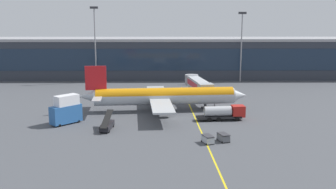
{
  "coord_description": "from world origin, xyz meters",
  "views": [
    {
      "loc": [
        -1.75,
        -86.85,
        22.4
      ],
      "look_at": [
        -0.7,
        5.81,
        4.5
      ],
      "focal_mm": 41.97,
      "sensor_mm": 36.0,
      "label": 1
    }
  ],
  "objects_px": {
    "fuel_tanker": "(224,112)",
    "baggage_cart_0": "(208,139)",
    "main_airliner": "(164,96)",
    "belt_loader": "(107,125)",
    "catering_lift": "(66,110)",
    "baggage_cart_1": "(223,137)"
  },
  "relations": [
    {
      "from": "catering_lift",
      "to": "baggage_cart_0",
      "type": "distance_m",
      "value": 32.36
    },
    {
      "from": "main_airliner",
      "to": "baggage_cart_0",
      "type": "bearing_deg",
      "value": -72.8
    },
    {
      "from": "belt_loader",
      "to": "baggage_cart_1",
      "type": "relative_size",
      "value": 2.32
    },
    {
      "from": "belt_loader",
      "to": "baggage_cart_0",
      "type": "bearing_deg",
      "value": -24.71
    },
    {
      "from": "baggage_cart_1",
      "to": "baggage_cart_0",
      "type": "bearing_deg",
      "value": -160.71
    },
    {
      "from": "catering_lift",
      "to": "baggage_cart_0",
      "type": "bearing_deg",
      "value": -25.48
    },
    {
      "from": "fuel_tanker",
      "to": "baggage_cart_0",
      "type": "height_order",
      "value": "fuel_tanker"
    },
    {
      "from": "main_airliner",
      "to": "belt_loader",
      "type": "height_order",
      "value": "main_airliner"
    },
    {
      "from": "fuel_tanker",
      "to": "baggage_cart_0",
      "type": "distance_m",
      "value": 17.57
    },
    {
      "from": "main_airliner",
      "to": "belt_loader",
      "type": "distance_m",
      "value": 20.62
    },
    {
      "from": "main_airliner",
      "to": "baggage_cart_0",
      "type": "relative_size",
      "value": 13.89
    },
    {
      "from": "fuel_tanker",
      "to": "baggage_cart_1",
      "type": "height_order",
      "value": "fuel_tanker"
    },
    {
      "from": "fuel_tanker",
      "to": "catering_lift",
      "type": "xyz_separation_m",
      "value": [
        -34.61,
        -2.78,
        1.32
      ]
    },
    {
      "from": "fuel_tanker",
      "to": "belt_loader",
      "type": "relative_size",
      "value": 1.57
    },
    {
      "from": "main_airliner",
      "to": "catering_lift",
      "type": "height_order",
      "value": "main_airliner"
    },
    {
      "from": "baggage_cart_1",
      "to": "catering_lift",
      "type": "bearing_deg",
      "value": 158.25
    },
    {
      "from": "catering_lift",
      "to": "belt_loader",
      "type": "height_order",
      "value": "catering_lift"
    },
    {
      "from": "main_airliner",
      "to": "fuel_tanker",
      "type": "xyz_separation_m",
      "value": [
        13.47,
        -9.16,
        -1.96
      ]
    },
    {
      "from": "fuel_tanker",
      "to": "baggage_cart_0",
      "type": "xyz_separation_m",
      "value": [
        -5.47,
        -16.67,
        -0.96
      ]
    },
    {
      "from": "main_airliner",
      "to": "catering_lift",
      "type": "bearing_deg",
      "value": -150.56
    },
    {
      "from": "belt_loader",
      "to": "baggage_cart_0",
      "type": "distance_m",
      "value": 21.69
    },
    {
      "from": "baggage_cart_0",
      "to": "catering_lift",
      "type": "bearing_deg",
      "value": 154.52
    }
  ]
}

